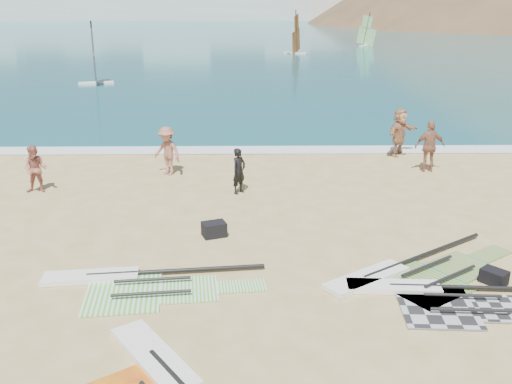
{
  "coord_description": "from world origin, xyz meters",
  "views": [
    {
      "loc": [
        -0.79,
        -11.16,
        6.21
      ],
      "look_at": [
        -0.57,
        4.0,
        1.0
      ],
      "focal_mm": 40.0,
      "sensor_mm": 36.0,
      "label": 1
    }
  ],
  "objects_px": {
    "gear_bag_far": "(494,277)",
    "beachgoer_back": "(430,146)",
    "gear_bag_near": "(214,229)",
    "rig_grey": "(442,298)",
    "rig_green": "(134,284)",
    "person_wetsuit": "(239,171)",
    "beachgoer_left": "(36,169)",
    "rig_orange": "(412,274)",
    "beachgoer_mid": "(167,151)",
    "beachgoer_right": "(400,132)"
  },
  "relations": [
    {
      "from": "person_wetsuit",
      "to": "beachgoer_back",
      "type": "height_order",
      "value": "beachgoer_back"
    },
    {
      "from": "rig_green",
      "to": "beachgoer_mid",
      "type": "relative_size",
      "value": 2.9
    },
    {
      "from": "beachgoer_right",
      "to": "beachgoer_back",
      "type": "bearing_deg",
      "value": -119.28
    },
    {
      "from": "gear_bag_near",
      "to": "beachgoer_left",
      "type": "relative_size",
      "value": 0.39
    },
    {
      "from": "person_wetsuit",
      "to": "beachgoer_left",
      "type": "relative_size",
      "value": 0.96
    },
    {
      "from": "rig_green",
      "to": "rig_grey",
      "type": "bearing_deg",
      "value": -12.46
    },
    {
      "from": "rig_green",
      "to": "gear_bag_far",
      "type": "bearing_deg",
      "value": -6.25
    },
    {
      "from": "rig_green",
      "to": "gear_bag_near",
      "type": "xyz_separation_m",
      "value": [
        1.67,
        2.8,
        0.15
      ]
    },
    {
      "from": "gear_bag_far",
      "to": "beachgoer_back",
      "type": "relative_size",
      "value": 0.29
    },
    {
      "from": "person_wetsuit",
      "to": "rig_green",
      "type": "bearing_deg",
      "value": -159.24
    },
    {
      "from": "rig_grey",
      "to": "beachgoer_back",
      "type": "relative_size",
      "value": 2.56
    },
    {
      "from": "beachgoer_back",
      "to": "gear_bag_near",
      "type": "bearing_deg",
      "value": 34.75
    },
    {
      "from": "rig_grey",
      "to": "gear_bag_near",
      "type": "height_order",
      "value": "gear_bag_near"
    },
    {
      "from": "rig_orange",
      "to": "beachgoer_back",
      "type": "xyz_separation_m",
      "value": [
        2.89,
        8.42,
        0.91
      ]
    },
    {
      "from": "gear_bag_near",
      "to": "beachgoer_right",
      "type": "height_order",
      "value": "beachgoer_right"
    },
    {
      "from": "gear_bag_near",
      "to": "gear_bag_far",
      "type": "relative_size",
      "value": 1.12
    },
    {
      "from": "person_wetsuit",
      "to": "beachgoer_left",
      "type": "xyz_separation_m",
      "value": [
        -6.74,
        0.19,
        0.04
      ]
    },
    {
      "from": "rig_grey",
      "to": "beachgoer_left",
      "type": "relative_size",
      "value": 3.08
    },
    {
      "from": "rig_green",
      "to": "beachgoer_back",
      "type": "relative_size",
      "value": 2.7
    },
    {
      "from": "beachgoer_mid",
      "to": "beachgoer_right",
      "type": "relative_size",
      "value": 0.92
    },
    {
      "from": "gear_bag_near",
      "to": "beachgoer_back",
      "type": "xyz_separation_m",
      "value": [
        7.67,
        6.01,
        0.76
      ]
    },
    {
      "from": "rig_orange",
      "to": "gear_bag_far",
      "type": "height_order",
      "value": "gear_bag_far"
    },
    {
      "from": "beachgoer_right",
      "to": "rig_green",
      "type": "bearing_deg",
      "value": -171.07
    },
    {
      "from": "gear_bag_far",
      "to": "beachgoer_left",
      "type": "height_order",
      "value": "beachgoer_left"
    },
    {
      "from": "beachgoer_right",
      "to": "gear_bag_near",
      "type": "bearing_deg",
      "value": -173.33
    },
    {
      "from": "rig_green",
      "to": "beachgoer_left",
      "type": "height_order",
      "value": "beachgoer_left"
    },
    {
      "from": "rig_grey",
      "to": "gear_bag_near",
      "type": "xyz_separation_m",
      "value": [
        -5.11,
        3.55,
        0.15
      ]
    },
    {
      "from": "rig_green",
      "to": "person_wetsuit",
      "type": "relative_size",
      "value": 3.39
    },
    {
      "from": "rig_green",
      "to": "beachgoer_left",
      "type": "bearing_deg",
      "value": 117.7
    },
    {
      "from": "gear_bag_near",
      "to": "rig_orange",
      "type": "bearing_deg",
      "value": -26.81
    },
    {
      "from": "gear_bag_far",
      "to": "beachgoer_back",
      "type": "height_order",
      "value": "beachgoer_back"
    },
    {
      "from": "rig_grey",
      "to": "rig_green",
      "type": "distance_m",
      "value": 6.82
    },
    {
      "from": "person_wetsuit",
      "to": "beachgoer_back",
      "type": "distance_m",
      "value": 7.43
    },
    {
      "from": "beachgoer_back",
      "to": "beachgoer_right",
      "type": "relative_size",
      "value": 0.98
    },
    {
      "from": "rig_orange",
      "to": "beachgoer_mid",
      "type": "height_order",
      "value": "beachgoer_mid"
    },
    {
      "from": "gear_bag_near",
      "to": "rig_green",
      "type": "bearing_deg",
      "value": -120.83
    },
    {
      "from": "rig_green",
      "to": "gear_bag_near",
      "type": "height_order",
      "value": "gear_bag_near"
    },
    {
      "from": "rig_green",
      "to": "rig_orange",
      "type": "height_order",
      "value": "rig_orange"
    },
    {
      "from": "gear_bag_near",
      "to": "beachgoer_right",
      "type": "relative_size",
      "value": 0.32
    },
    {
      "from": "rig_green",
      "to": "rig_orange",
      "type": "distance_m",
      "value": 6.46
    },
    {
      "from": "rig_grey",
      "to": "person_wetsuit",
      "type": "bearing_deg",
      "value": 125.8
    },
    {
      "from": "rig_grey",
      "to": "rig_green",
      "type": "bearing_deg",
      "value": 177.52
    },
    {
      "from": "rig_green",
      "to": "beachgoer_right",
      "type": "xyz_separation_m",
      "value": [
        8.8,
        11.09,
        0.93
      ]
    },
    {
      "from": "person_wetsuit",
      "to": "beachgoer_right",
      "type": "bearing_deg",
      "value": -13.72
    },
    {
      "from": "gear_bag_far",
      "to": "beachgoer_back",
      "type": "bearing_deg",
      "value": 82.67
    },
    {
      "from": "beachgoer_back",
      "to": "rig_orange",
      "type": "bearing_deg",
      "value": 67.73
    },
    {
      "from": "rig_orange",
      "to": "person_wetsuit",
      "type": "height_order",
      "value": "person_wetsuit"
    },
    {
      "from": "rig_orange",
      "to": "beachgoer_right",
      "type": "height_order",
      "value": "beachgoer_right"
    },
    {
      "from": "rig_orange",
      "to": "beachgoer_right",
      "type": "distance_m",
      "value": 10.99
    },
    {
      "from": "rig_green",
      "to": "beachgoer_right",
      "type": "height_order",
      "value": "beachgoer_right"
    }
  ]
}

